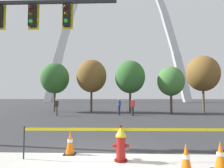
% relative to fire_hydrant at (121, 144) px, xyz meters
% --- Properties ---
extents(ground_plane, '(240.00, 240.00, 0.00)m').
position_rel_fire_hydrant_xyz_m(ground_plane, '(-0.64, 0.56, -0.47)').
color(ground_plane, '#333335').
extents(fire_hydrant, '(0.46, 0.48, 0.99)m').
position_rel_fire_hydrant_xyz_m(fire_hydrant, '(0.00, 0.00, 0.00)').
color(fire_hydrant, '#5E0F0D').
rests_on(fire_hydrant, ground).
extents(caution_tape_barrier, '(6.11, 0.14, 0.93)m').
position_rel_fire_hydrant_xyz_m(caution_tape_barrier, '(0.25, 0.11, 0.19)').
color(caution_tape_barrier, '#232326').
rests_on(caution_tape_barrier, ground).
extents(traffic_cone_by_hydrant, '(0.36, 0.36, 0.73)m').
position_rel_fire_hydrant_xyz_m(traffic_cone_by_hydrant, '(2.39, -0.66, -0.11)').
color(traffic_cone_by_hydrant, black).
rests_on(traffic_cone_by_hydrant, ground).
extents(traffic_cone_mid_sidewalk, '(0.36, 0.36, 0.73)m').
position_rel_fire_hydrant_xyz_m(traffic_cone_mid_sidewalk, '(1.49, -0.91, -0.11)').
color(traffic_cone_mid_sidewalk, black).
rests_on(traffic_cone_mid_sidewalk, ground).
extents(traffic_cone_curb_edge, '(0.36, 0.36, 0.73)m').
position_rel_fire_hydrant_xyz_m(traffic_cone_curb_edge, '(-1.58, 0.58, -0.11)').
color(traffic_cone_curb_edge, black).
rests_on(traffic_cone_curb_edge, ground).
extents(monument_arch, '(44.97, 2.16, 53.30)m').
position_rel_fire_hydrant_xyz_m(monument_arch, '(-0.64, 54.37, 22.59)').
color(monument_arch, silver).
rests_on(monument_arch, ground).
extents(tree_far_left, '(3.26, 3.26, 5.71)m').
position_rel_fire_hydrant_xyz_m(tree_far_left, '(-7.52, 16.84, 3.44)').
color(tree_far_left, brown).
rests_on(tree_far_left, ground).
extents(tree_left_mid, '(3.45, 3.45, 6.04)m').
position_rel_fire_hydrant_xyz_m(tree_left_mid, '(-3.21, 16.72, 3.66)').
color(tree_left_mid, brown).
rests_on(tree_left_mid, ground).
extents(tree_center_left, '(3.26, 3.26, 5.71)m').
position_rel_fire_hydrant_xyz_m(tree_center_left, '(1.16, 15.64, 3.44)').
color(tree_center_left, brown).
rests_on(tree_center_left, ground).
extents(tree_center_right, '(2.84, 2.84, 4.97)m').
position_rel_fire_hydrant_xyz_m(tree_center_right, '(5.46, 15.28, 2.93)').
color(tree_center_right, brown).
rests_on(tree_center_right, ground).
extents(tree_right_mid, '(3.63, 3.63, 6.36)m').
position_rel_fire_hydrant_xyz_m(tree_right_mid, '(9.38, 16.61, 3.88)').
color(tree_right_mid, brown).
rests_on(tree_right_mid, ground).
extents(pedestrian_walking_left, '(0.39, 0.32, 1.59)m').
position_rel_fire_hydrant_xyz_m(pedestrian_walking_left, '(1.21, 12.76, 0.35)').
color(pedestrian_walking_left, '#232847').
rests_on(pedestrian_walking_left, ground).
extents(pedestrian_standing_center, '(0.38, 0.38, 1.59)m').
position_rel_fire_hydrant_xyz_m(pedestrian_standing_center, '(-0.05, 13.32, 0.35)').
color(pedestrian_standing_center, '#232847').
rests_on(pedestrian_standing_center, ground).
extents(pedestrian_walking_right, '(0.38, 0.29, 1.59)m').
position_rel_fire_hydrant_xyz_m(pedestrian_walking_right, '(-5.80, 12.26, 0.35)').
color(pedestrian_walking_right, brown).
rests_on(pedestrian_walking_right, ground).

